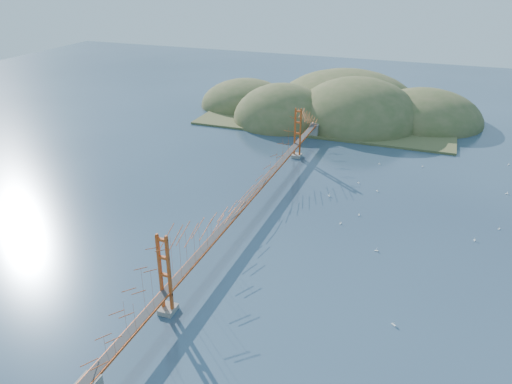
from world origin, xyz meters
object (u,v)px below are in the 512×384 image
(bridge, at_px, (251,177))
(sailboat_2, at_px, (377,250))
(sailboat_0, at_px, (341,223))
(sailboat_1, at_px, (377,191))

(bridge, relative_size, sailboat_2, 134.41)
(sailboat_2, height_order, sailboat_0, sailboat_2)
(sailboat_1, bearing_deg, sailboat_0, -104.32)
(sailboat_2, distance_m, sailboat_0, 9.94)
(sailboat_2, height_order, sailboat_1, sailboat_2)
(sailboat_2, distance_m, sailboat_1, 22.92)
(bridge, xyz_separation_m, sailboat_0, (16.35, 1.47, -6.86))
(sailboat_0, distance_m, sailboat_1, 16.39)
(sailboat_1, bearing_deg, sailboat_2, -82.03)
(bridge, height_order, sailboat_1, bridge)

